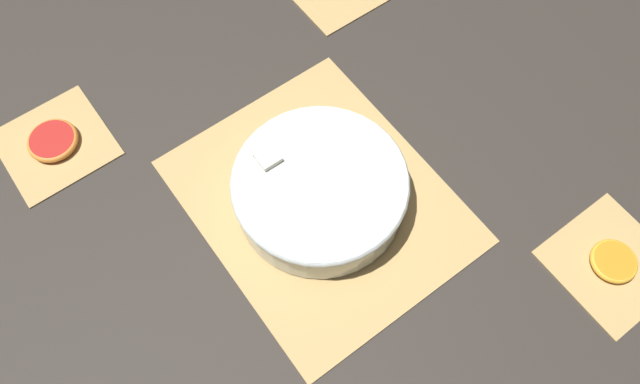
# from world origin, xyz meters

# --- Properties ---
(ground_plane) EXTENTS (6.00, 6.00, 0.00)m
(ground_plane) POSITION_xyz_m (0.00, 0.00, 0.00)
(ground_plane) COLOR #2D2823
(bamboo_mat_center) EXTENTS (0.42, 0.35, 0.01)m
(bamboo_mat_center) POSITION_xyz_m (-0.00, 0.00, 0.00)
(bamboo_mat_center) COLOR tan
(bamboo_mat_center) RESTS_ON ground_plane
(coaster_mat_near_left) EXTENTS (0.16, 0.16, 0.01)m
(coaster_mat_near_left) POSITION_xyz_m (-0.33, -0.28, 0.00)
(coaster_mat_near_left) COLOR tan
(coaster_mat_near_left) RESTS_ON ground_plane
(coaster_mat_far_right) EXTENTS (0.16, 0.16, 0.01)m
(coaster_mat_far_right) POSITION_xyz_m (0.33, 0.28, 0.00)
(coaster_mat_far_right) COLOR tan
(coaster_mat_far_right) RESTS_ON ground_plane
(fruit_salad_bowl) EXTENTS (0.26, 0.26, 0.07)m
(fruit_salad_bowl) POSITION_xyz_m (0.00, -0.00, 0.04)
(fruit_salad_bowl) COLOR silver
(fruit_salad_bowl) RESTS_ON bamboo_mat_center
(orange_slice_whole) EXTENTS (0.07, 0.07, 0.01)m
(orange_slice_whole) POSITION_xyz_m (-0.33, -0.28, 0.01)
(orange_slice_whole) COLOR orange
(orange_slice_whole) RESTS_ON coaster_mat_near_left
(grapefruit_slice) EXTENTS (0.08, 0.08, 0.01)m
(grapefruit_slice) POSITION_xyz_m (0.33, 0.28, 0.01)
(grapefruit_slice) COLOR #B2231E
(grapefruit_slice) RESTS_ON coaster_mat_far_right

